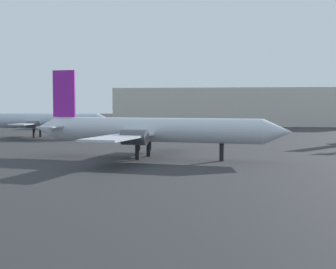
# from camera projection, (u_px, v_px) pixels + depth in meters

# --- Properties ---
(airplane_distant) EXTENTS (30.89, 25.04, 10.33)m
(airplane_distant) POSITION_uv_depth(u_px,v_px,m) (150.00, 130.00, 55.00)
(airplane_distant) COLOR silver
(airplane_distant) RESTS_ON ground_plane
(airplane_far_right) EXTENTS (27.70, 16.83, 8.04)m
(airplane_far_right) POSITION_uv_depth(u_px,v_px,m) (42.00, 121.00, 89.20)
(airplane_far_right) COLOR #B2BCCC
(airplane_far_right) RESTS_ON ground_plane
(terminal_building) EXTENTS (71.66, 21.46, 10.85)m
(terminal_building) POSITION_uv_depth(u_px,v_px,m) (238.00, 107.00, 142.90)
(terminal_building) COLOR beige
(terminal_building) RESTS_ON ground_plane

